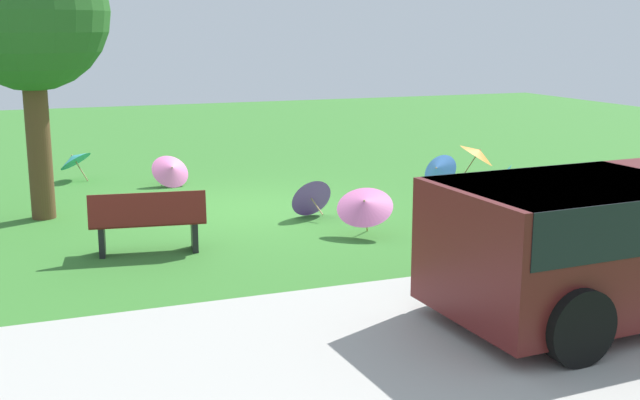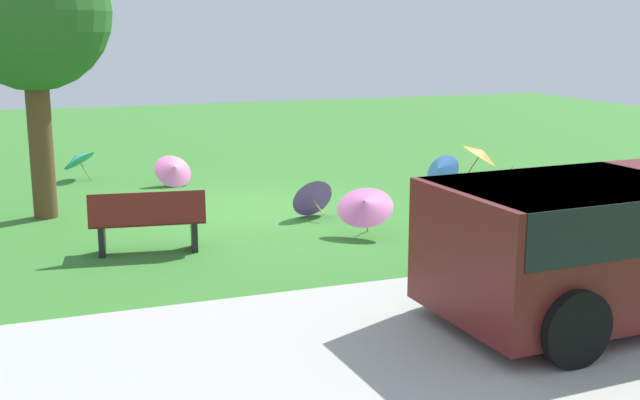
% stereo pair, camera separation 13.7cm
% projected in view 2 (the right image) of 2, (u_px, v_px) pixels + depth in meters
% --- Properties ---
extents(ground, '(40.00, 40.00, 0.00)m').
position_uv_depth(ground, '(245.00, 209.00, 14.01)').
color(ground, '#387A2D').
extents(road_strip, '(40.00, 3.86, 0.01)m').
position_uv_depth(road_strip, '(412.00, 341.00, 8.09)').
color(road_strip, '#B2AFA8').
rests_on(road_strip, ground).
extents(van_dark, '(4.69, 2.33, 1.53)m').
position_uv_depth(van_dark, '(622.00, 234.00, 8.73)').
color(van_dark, '#591919').
rests_on(van_dark, ground).
extents(park_bench, '(1.65, 0.70, 0.90)m').
position_uv_depth(park_bench, '(148.00, 221.00, 11.17)').
color(park_bench, maroon).
rests_on(park_bench, ground).
extents(shade_tree, '(2.54, 2.54, 4.65)m').
position_uv_depth(shade_tree, '(31.00, 14.00, 12.70)').
color(shade_tree, brown).
rests_on(shade_tree, ground).
extents(parasol_teal_0, '(0.95, 0.95, 0.71)m').
position_uv_depth(parasol_teal_0, '(77.00, 158.00, 16.60)').
color(parasol_teal_0, tan).
rests_on(parasol_teal_0, ground).
extents(parasol_purple_0, '(0.76, 0.71, 0.70)m').
position_uv_depth(parasol_purple_0, '(311.00, 196.00, 13.37)').
color(parasol_purple_0, tan).
rests_on(parasol_purple_0, ground).
extents(parasol_pink_0, '(1.16, 1.14, 0.79)m').
position_uv_depth(parasol_pink_0, '(365.00, 204.00, 12.07)').
color(parasol_pink_0, tan).
rests_on(parasol_pink_0, ground).
extents(parasol_pink_1, '(0.87, 0.78, 0.68)m').
position_uv_depth(parasol_pink_1, '(174.00, 169.00, 15.97)').
color(parasol_pink_1, tan).
rests_on(parasol_pink_1, ground).
extents(parasol_blue_1, '(0.76, 0.87, 0.70)m').
position_uv_depth(parasol_blue_1, '(441.00, 170.00, 15.87)').
color(parasol_blue_1, tan).
rests_on(parasol_blue_1, ground).
extents(parasol_teal_1, '(1.00, 1.05, 0.90)m').
position_uv_depth(parasol_teal_1, '(496.00, 186.00, 13.72)').
color(parasol_teal_1, tan).
rests_on(parasol_teal_1, ground).
extents(parasol_orange_0, '(1.03, 1.05, 0.78)m').
position_uv_depth(parasol_orange_0, '(481.00, 153.00, 17.00)').
color(parasol_orange_0, tan).
rests_on(parasol_orange_0, ground).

